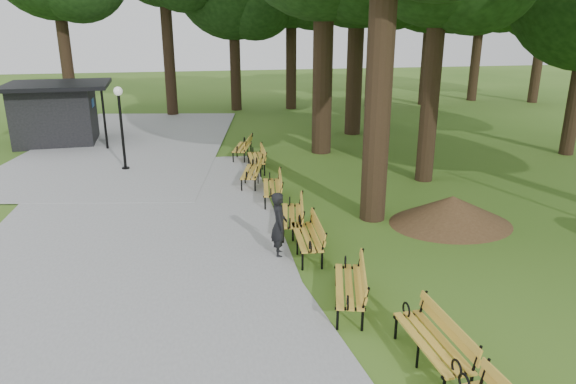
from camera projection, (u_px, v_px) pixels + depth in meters
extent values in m
plane|color=#3C651D|center=(308.00, 280.00, 11.20)|extent=(100.00, 100.00, 0.00)
cube|color=#959598|center=(127.00, 238.00, 13.25)|extent=(12.00, 38.00, 0.06)
imported|color=black|center=(279.00, 225.00, 12.12)|extent=(0.42, 0.60, 1.57)
cylinder|color=black|center=(122.00, 133.00, 19.02)|extent=(0.10, 0.10, 2.80)
sphere|color=white|center=(118.00, 91.00, 18.56)|extent=(0.32, 0.32, 0.32)
cone|color=#47301C|center=(452.00, 210.00, 14.18)|extent=(2.82, 2.82, 0.80)
cylinder|color=black|center=(380.00, 67.00, 13.39)|extent=(0.70, 0.70, 8.31)
cylinder|color=black|center=(432.00, 77.00, 17.14)|extent=(0.60, 0.60, 7.04)
cylinder|color=black|center=(323.00, 51.00, 20.80)|extent=(0.80, 0.80, 8.23)
cylinder|color=black|center=(355.00, 52.00, 24.50)|extent=(0.76, 0.76, 7.80)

